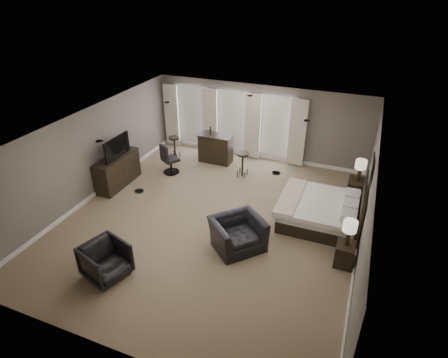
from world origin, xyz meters
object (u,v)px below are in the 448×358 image
at_px(dresser, 118,171).
at_px(armchair_near, 238,229).
at_px(bar_counter, 216,148).
at_px(desk_chair, 170,159).
at_px(nightstand_far, 356,191).
at_px(armchair_far, 105,259).
at_px(tv, 115,154).
at_px(bar_stool_left, 175,148).
at_px(bed, 318,200).
at_px(bar_stool_right, 242,165).
at_px(lamp_near, 349,233).
at_px(lamp_far, 360,171).
at_px(nightstand_near, 345,254).

xyz_separation_m(dresser, armchair_near, (4.47, -1.47, 0.03)).
bearing_deg(bar_counter, desk_chair, -127.76).
relative_size(nightstand_far, armchair_far, 0.75).
bearing_deg(tv, dresser, 0.00).
relative_size(nightstand_far, bar_stool_left, 0.83).
distance_m(armchair_near, bar_counter, 4.70).
relative_size(nightstand_far, bar_counter, 0.58).
height_order(bed, armchair_near, bed).
relative_size(dresser, bar_stool_right, 2.00).
relative_size(armchair_near, bar_stool_right, 1.42).
bearing_deg(lamp_near, armchair_far, -154.14).
distance_m(armchair_far, desk_chair, 4.85).
bearing_deg(bed, desk_chair, 168.58).
height_order(dresser, armchair_near, armchair_near).
relative_size(lamp_far, bar_counter, 0.56).
bearing_deg(bar_counter, tv, -129.50).
height_order(bed, bar_stool_left, bed).
bearing_deg(desk_chair, bar_stool_left, -37.35).
distance_m(lamp_far, desk_chair, 5.82).
relative_size(armchair_far, bar_stool_left, 1.11).
height_order(nightstand_far, lamp_near, lamp_near).
xyz_separation_m(bar_stool_right, desk_chair, (-2.26, -0.65, 0.10)).
bearing_deg(desk_chair, armchair_far, 133.13).
xyz_separation_m(dresser, bar_stool_right, (3.39, 1.94, -0.07)).
height_order(armchair_near, desk_chair, armchair_near).
bearing_deg(armchair_near, armchair_far, 173.21).
bearing_deg(armchair_near, nightstand_far, 5.23).
relative_size(nightstand_near, tv, 0.48).
xyz_separation_m(bed, bar_stool_right, (-2.64, 1.64, -0.23)).
bearing_deg(armchair_far, bed, -28.48).
height_order(nightstand_far, lamp_far, lamp_far).
bearing_deg(dresser, bar_stool_right, 29.80).
xyz_separation_m(lamp_far, dresser, (-6.92, -1.76, -0.50)).
distance_m(lamp_near, bar_stool_right, 4.71).
relative_size(nightstand_near, lamp_near, 0.86).
xyz_separation_m(nightstand_far, bar_counter, (-4.75, 0.88, 0.17)).
distance_m(nightstand_near, armchair_near, 2.48).
bearing_deg(bed, bar_stool_right, 148.14).
relative_size(bar_stool_left, desk_chair, 0.78).
bearing_deg(nightstand_near, bar_stool_right, 138.79).
distance_m(nightstand_far, dresser, 7.14).
bearing_deg(bar_stool_left, bar_stool_right, -8.49).
bearing_deg(nightstand_far, bar_stool_left, 174.58).
xyz_separation_m(lamp_far, bar_counter, (-4.75, 0.88, -0.48)).
distance_m(lamp_far, bar_stool_left, 6.26).
xyz_separation_m(nightstand_far, lamp_near, (0.00, -2.90, 0.53)).
relative_size(bed, bar_stool_left, 2.54).
distance_m(bed, bar_stool_right, 3.11).
distance_m(nightstand_far, armchair_far, 7.05).
distance_m(bed, dresser, 6.04).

